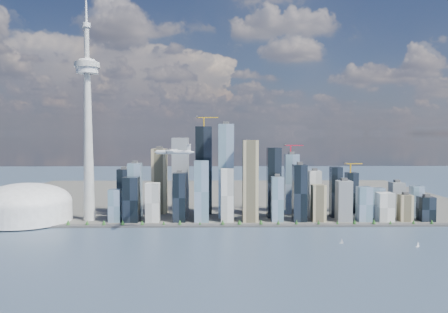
{
  "coord_description": "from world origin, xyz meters",
  "views": [
    {
      "loc": [
        -7.2,
        -683.46,
        200.58
      ],
      "look_at": [
        7.43,
        260.0,
        151.13
      ],
      "focal_mm": 35.0,
      "sensor_mm": 36.0,
      "label": 1
    }
  ],
  "objects_px": {
    "sailboat_west": "(342,242)",
    "sailboat_east": "(418,245)",
    "needle_tower": "(88,118)",
    "airplane": "(174,152)",
    "dome_stadium": "(26,205)"
  },
  "relations": [
    {
      "from": "needle_tower",
      "to": "airplane",
      "type": "relative_size",
      "value": 6.86
    },
    {
      "from": "sailboat_west",
      "to": "needle_tower",
      "type": "bearing_deg",
      "value": 179.01
    },
    {
      "from": "sailboat_west",
      "to": "dome_stadium",
      "type": "bearing_deg",
      "value": -175.84
    },
    {
      "from": "dome_stadium",
      "to": "sailboat_east",
      "type": "distance_m",
      "value": 820.71
    },
    {
      "from": "needle_tower",
      "to": "sailboat_west",
      "type": "distance_m",
      "value": 607.06
    },
    {
      "from": "airplane",
      "to": "sailboat_east",
      "type": "bearing_deg",
      "value": -5.03
    },
    {
      "from": "dome_stadium",
      "to": "sailboat_west",
      "type": "xyz_separation_m",
      "value": [
        659.84,
        -200.36,
        -36.06
      ]
    },
    {
      "from": "needle_tower",
      "to": "sailboat_east",
      "type": "distance_m",
      "value": 727.92
    },
    {
      "from": "dome_stadium",
      "to": "airplane",
      "type": "bearing_deg",
      "value": -20.97
    },
    {
      "from": "sailboat_west",
      "to": "sailboat_east",
      "type": "relative_size",
      "value": 1.03
    },
    {
      "from": "needle_tower",
      "to": "sailboat_west",
      "type": "relative_size",
      "value": 52.27
    },
    {
      "from": "airplane",
      "to": "sailboat_west",
      "type": "relative_size",
      "value": 7.62
    },
    {
      "from": "sailboat_west",
      "to": "sailboat_east",
      "type": "height_order",
      "value": "sailboat_west"
    },
    {
      "from": "sailboat_west",
      "to": "airplane",
      "type": "bearing_deg",
      "value": -171.08
    },
    {
      "from": "airplane",
      "to": "sailboat_east",
      "type": "distance_m",
      "value": 478.15
    }
  ]
}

